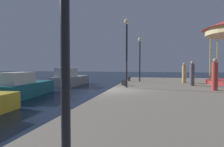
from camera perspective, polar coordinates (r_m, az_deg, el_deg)
name	(u,v)px	position (r m, az deg, el deg)	size (l,w,h in m)	color
ground_plane	(109,102)	(11.74, -0.91, -8.75)	(120.00, 120.00, 0.00)	black
quay_dock	(224,100)	(11.98, 30.72, -6.90)	(12.81, 25.73, 0.80)	gray
motorboat_teal	(24,87)	(15.26, -25.05, -3.81)	(2.29, 5.80, 1.81)	#19606B
motorboat_grey	(70,79)	(22.34, -12.48, -1.60)	(2.20, 5.96, 2.02)	gray
lamp_post_mid_promenade	(127,41)	(12.73, 4.46, 9.74)	(0.36, 0.36, 4.57)	black
lamp_post_far_end	(140,51)	(17.74, 8.43, 6.66)	(0.36, 0.36, 4.07)	black
bollard_north	(129,79)	(18.18, 5.16, -1.65)	(0.24, 0.24, 0.40)	#2D2D33
bollard_center	(125,83)	(13.69, 3.92, -2.94)	(0.24, 0.24, 0.40)	#2D2D33
bollard_south	(123,82)	(14.41, 3.27, -2.68)	(0.24, 0.24, 0.40)	#2D2D33
person_near_carousel	(215,75)	(12.73, 28.67, -0.47)	(0.34, 0.34, 1.91)	#B23833
person_far_corner	(184,73)	(17.33, 20.99, 0.03)	(0.34, 0.34, 1.73)	tan
person_mid_promenade	(192,74)	(15.09, 23.08, -0.14)	(0.34, 0.34, 1.82)	#514C56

